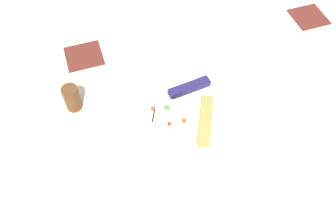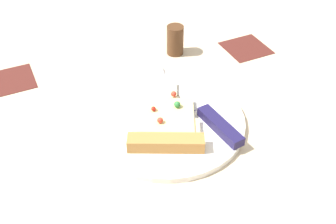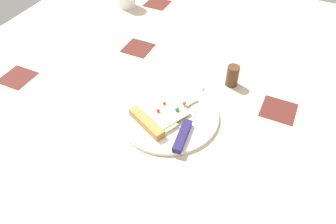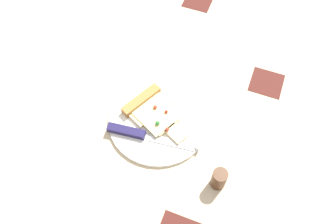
% 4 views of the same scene
% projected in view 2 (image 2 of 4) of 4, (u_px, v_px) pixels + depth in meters
% --- Properties ---
extents(ground_plane, '(1.57, 1.57, 0.03)m').
position_uv_depth(ground_plane, '(171.00, 101.00, 0.76)').
color(ground_plane, '#C6B293').
rests_on(ground_plane, ground).
extents(plate, '(0.27, 0.27, 0.01)m').
position_uv_depth(plate, '(167.00, 121.00, 0.69)').
color(plate, white).
rests_on(plate, ground_plane).
extents(pizza_slice, '(0.19, 0.15, 0.02)m').
position_uv_depth(pizza_slice, '(166.00, 125.00, 0.66)').
color(pizza_slice, beige).
rests_on(pizza_slice, plate).
extents(knife, '(0.24, 0.05, 0.02)m').
position_uv_depth(knife, '(204.00, 112.00, 0.69)').
color(knife, silver).
rests_on(knife, plate).
extents(pepper_shaker, '(0.04, 0.04, 0.06)m').
position_uv_depth(pepper_shaker, '(175.00, 40.00, 0.84)').
color(pepper_shaker, '#4C2D19').
rests_on(pepper_shaker, ground_plane).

